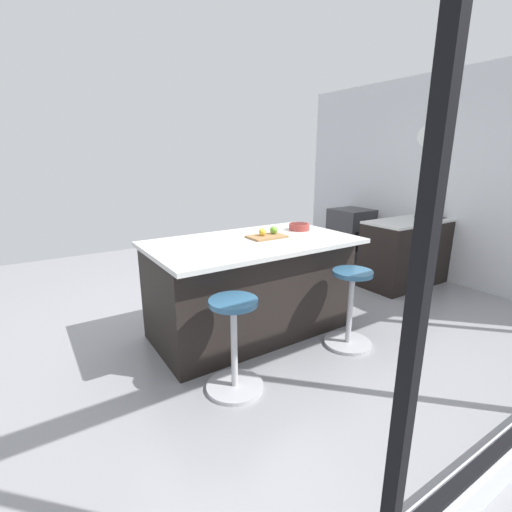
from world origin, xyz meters
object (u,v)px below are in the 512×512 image
(kitchen_island, at_px, (251,286))
(stool_middle, at_px, (234,348))
(fruit_bowl, at_px, (299,226))
(stool_by_window, at_px, (350,311))
(apple_green, at_px, (274,230))
(oven_range, at_px, (351,235))
(cutting_board, at_px, (267,237))
(apple_yellow, at_px, (262,232))

(kitchen_island, height_order, stool_middle, kitchen_island)
(kitchen_island, relative_size, fruit_bowl, 8.89)
(stool_by_window, relative_size, stool_middle, 1.00)
(stool_middle, relative_size, apple_green, 9.58)
(oven_range, xyz_separation_m, stool_by_window, (2.23, 2.05, -0.09))
(kitchen_island, bearing_deg, stool_middle, 50.35)
(cutting_board, relative_size, fruit_bowl, 1.64)
(stool_by_window, bearing_deg, cutting_board, -58.28)
(kitchen_island, height_order, fruit_bowl, fruit_bowl)
(stool_middle, bearing_deg, apple_yellow, -135.44)
(kitchen_island, relative_size, apple_green, 25.58)
(apple_yellow, xyz_separation_m, apple_green, (-0.14, -0.01, 0.00))
(oven_range, bearing_deg, cutting_board, 26.58)
(stool_middle, bearing_deg, cutting_board, -137.65)
(kitchen_island, relative_size, apple_yellow, 26.90)
(oven_range, distance_m, apple_green, 2.94)
(apple_yellow, relative_size, apple_green, 0.95)
(apple_yellow, bearing_deg, apple_green, -177.31)
(cutting_board, height_order, fruit_bowl, fruit_bowl)
(apple_yellow, bearing_deg, oven_range, -154.12)
(stool_middle, distance_m, cutting_board, 1.23)
(oven_range, bearing_deg, apple_yellow, 25.88)
(apple_yellow, height_order, fruit_bowl, apple_yellow)
(apple_green, distance_m, fruit_bowl, 0.41)
(cutting_board, bearing_deg, stool_by_window, 121.72)
(fruit_bowl, bearing_deg, apple_green, 12.58)
(stool_middle, xyz_separation_m, fruit_bowl, (-1.29, -0.84, 0.65))
(cutting_board, bearing_deg, oven_range, -153.42)
(kitchen_island, xyz_separation_m, stool_middle, (0.62, 0.74, -0.14))
(stool_by_window, height_order, fruit_bowl, fruit_bowl)
(apple_yellow, bearing_deg, cutting_board, 146.42)
(fruit_bowl, bearing_deg, kitchen_island, 7.93)
(kitchen_island, relative_size, stool_middle, 2.67)
(kitchen_island, relative_size, stool_by_window, 2.67)
(oven_range, height_order, cutting_board, cutting_board)
(cutting_board, distance_m, fruit_bowl, 0.52)
(stool_by_window, bearing_deg, kitchen_island, -50.35)
(apple_green, xyz_separation_m, fruit_bowl, (-0.40, -0.09, -0.02))
(cutting_board, bearing_deg, kitchen_island, -8.22)
(apple_green, bearing_deg, kitchen_island, 1.02)
(apple_yellow, distance_m, apple_green, 0.14)
(kitchen_island, bearing_deg, apple_yellow, 179.32)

